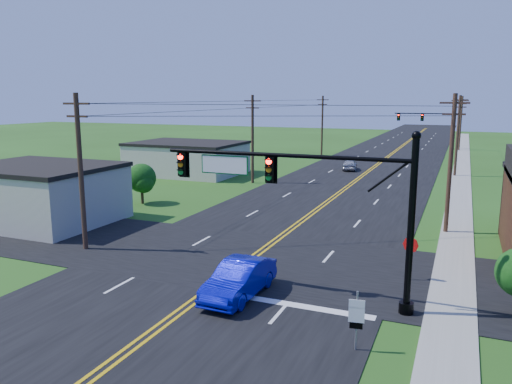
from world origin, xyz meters
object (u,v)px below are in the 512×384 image
at_px(route_sign, 356,317).
at_px(signal_mast_far, 428,122).
at_px(signal_mast_main, 304,192).
at_px(blue_car, 239,280).
at_px(stop_sign, 410,249).

bearing_deg(route_sign, signal_mast_far, 84.36).
bearing_deg(signal_mast_main, route_sign, -50.51).
bearing_deg(signal_mast_main, blue_car, -158.89).
height_order(signal_mast_far, route_sign, signal_mast_far).
bearing_deg(signal_mast_far, blue_car, -92.11).
bearing_deg(stop_sign, route_sign, -79.02).
bearing_deg(blue_car, signal_mast_main, 22.84).
xyz_separation_m(route_sign, stop_sign, (1.00, 7.82, 0.30)).
bearing_deg(signal_mast_far, route_sign, -87.69).
xyz_separation_m(signal_mast_main, stop_sign, (4.16, 3.98, -3.17)).
xyz_separation_m(signal_mast_far, blue_car, (-2.69, -73.00, -3.75)).
height_order(signal_mast_main, stop_sign, signal_mast_main).
distance_m(signal_mast_main, route_sign, 6.06).
bearing_deg(signal_mast_main, stop_sign, 43.71).
bearing_deg(signal_mast_main, signal_mast_far, 89.92).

